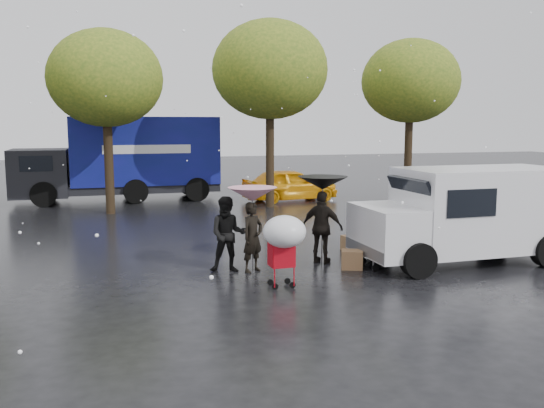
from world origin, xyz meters
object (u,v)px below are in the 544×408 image
object	(u,v)px
shopping_cart	(284,236)
white_van	(467,213)
person_pink	(253,237)
yellow_taxi	(290,185)
vendor_cart	(397,234)
blue_truck	(125,159)
person_black	(322,227)

from	to	relation	value
shopping_cart	white_van	world-z (taller)	white_van
person_pink	shopping_cart	distance (m)	1.53
white_van	yellow_taxi	distance (m)	11.44
shopping_cart	white_van	xyz separation A→B (m)	(4.77, 0.90, 0.10)
vendor_cart	blue_truck	distance (m)	14.54
vendor_cart	yellow_taxi	xyz separation A→B (m)	(1.21, 11.28, -0.04)
person_black	vendor_cart	bearing A→B (deg)	-163.65
person_pink	blue_truck	distance (m)	13.23
blue_truck	person_black	bearing A→B (deg)	-73.26
person_black	yellow_taxi	size ratio (longest dim) A/B	0.42
person_black	vendor_cart	xyz separation A→B (m)	(1.54, -0.72, -0.12)
shopping_cart	white_van	size ratio (longest dim) A/B	0.30
vendor_cart	white_van	distance (m)	1.78
person_black	white_van	world-z (taller)	white_van
person_black	shopping_cart	world-z (taller)	person_black
shopping_cart	white_van	distance (m)	4.85
shopping_cart	blue_truck	xyz separation A→B (m)	(-2.34, 14.51, 0.69)
shopping_cart	white_van	bearing A→B (deg)	10.73
person_black	blue_truck	world-z (taller)	blue_truck
person_black	person_pink	bearing A→B (deg)	50.69
person_black	vendor_cart	world-z (taller)	person_black
person_pink	blue_truck	xyz separation A→B (m)	(-2.10, 13.03, 0.99)
vendor_cart	person_black	bearing A→B (deg)	154.83
white_van	shopping_cart	bearing A→B (deg)	-169.27
person_black	blue_truck	xyz separation A→B (m)	(-3.83, 12.75, 0.91)
blue_truck	yellow_taxi	distance (m)	7.02
vendor_cart	yellow_taxi	bearing A→B (deg)	83.90
person_pink	person_black	size ratio (longest dim) A/B	0.91
white_van	yellow_taxi	bearing A→B (deg)	92.60
white_van	blue_truck	size ratio (longest dim) A/B	0.59
person_pink	white_van	bearing A→B (deg)	-36.88
vendor_cart	blue_truck	world-z (taller)	blue_truck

